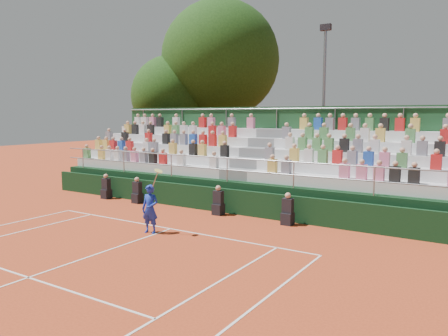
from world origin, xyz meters
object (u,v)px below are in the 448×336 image
Objects in this scene: tree_west at (172,96)px; tree_east at (220,60)px; tennis_player at (150,209)px; floodlight_mast at (324,94)px.

tree_west is 4.21m from tree_east.
floodlight_mast is at bearing 84.69° from tennis_player.
tree_east is (-6.91, 15.08, 6.94)m from tennis_player.
tennis_player is at bearing -53.58° from tree_west.
tree_east is 1.32× the size of floodlight_mast.
tennis_player is 0.25× the size of floodlight_mast.
floodlight_mast reaches higher than tennis_player.
tennis_player is 14.02m from floodlight_mast.
tennis_player is 16.91m from tree_west.
tree_west is at bearing 126.42° from tennis_player.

